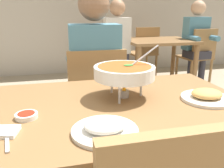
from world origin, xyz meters
TOP-DOWN VIEW (x-y plane):
  - dining_table_main at (0.00, 0.00)m, footprint 1.25×0.84m
  - chair_diner_main at (-0.00, 0.70)m, footprint 0.44×0.44m
  - diner_main at (0.00, 0.74)m, footprint 0.40×0.45m
  - curry_bowl at (0.05, 0.08)m, footprint 0.33×0.30m
  - rice_plate at (-0.12, -0.26)m, footprint 0.24×0.24m
  - appetizer_plate at (0.42, -0.06)m, footprint 0.24×0.24m
  - sauce_dish at (-0.41, -0.07)m, footprint 0.09×0.09m
  - napkin_folded at (-0.48, -0.18)m, footprint 0.13×0.10m
  - spoon_utensil at (-0.45, -0.23)m, footprint 0.04×0.17m
  - dining_table_far at (1.25, 2.32)m, footprint 1.00×0.80m
  - chair_bg_left at (1.92, 2.27)m, footprint 0.49×0.49m
  - chair_bg_middle at (0.59, 2.46)m, footprint 0.47×0.47m
  - chair_bg_right at (1.22, 2.83)m, footprint 0.47×0.47m
  - chair_bg_corner at (0.74, 2.84)m, footprint 0.47×0.47m
  - patron_bg_left at (1.86, 2.29)m, footprint 0.40×0.45m
  - patron_bg_middle at (0.58, 2.32)m, footprint 0.40×0.45m

SIDE VIEW (x-z plane):
  - chair_diner_main at x=0.00m, z-range 0.06..0.96m
  - chair_bg_left at x=1.92m, z-range 0.06..0.96m
  - chair_bg_middle at x=0.59m, z-range 0.06..0.96m
  - chair_bg_right at x=1.22m, z-range 0.06..0.96m
  - chair_bg_corner at x=0.74m, z-range 0.06..0.96m
  - dining_table_far at x=1.25m, z-range 0.24..0.98m
  - dining_table_main at x=0.00m, z-range 0.26..1.00m
  - diner_main at x=0.00m, z-range 0.09..1.40m
  - patron_bg_left at x=1.86m, z-range 0.09..1.40m
  - patron_bg_middle at x=0.58m, z-range 0.09..1.40m
  - spoon_utensil at x=-0.45m, z-range 0.74..0.75m
  - napkin_folded at x=-0.48m, z-range 0.74..0.76m
  - sauce_dish at x=-0.41m, z-range 0.74..0.76m
  - rice_plate at x=-0.12m, z-range 0.74..0.79m
  - appetizer_plate at x=0.42m, z-range 0.74..0.79m
  - curry_bowl at x=0.05m, z-range 0.74..1.00m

